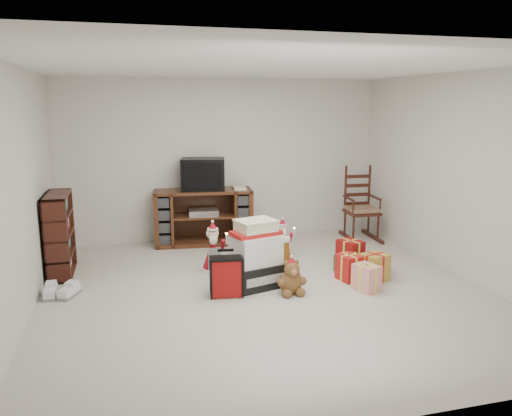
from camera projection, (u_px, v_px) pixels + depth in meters
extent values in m
cube|color=#B7B2A7|center=(266.00, 292.00, 5.71)|extent=(5.00, 5.00, 0.01)
cube|color=white|center=(267.00, 66.00, 5.20)|extent=(5.00, 5.00, 0.01)
cube|color=silver|center=(223.00, 160.00, 7.82)|extent=(5.00, 0.01, 2.50)
cube|color=silver|center=(378.00, 246.00, 3.09)|extent=(5.00, 0.01, 2.50)
cube|color=silver|center=(19.00, 195.00, 4.83)|extent=(0.01, 5.00, 2.50)
cube|color=silver|center=(464.00, 176.00, 6.08)|extent=(0.01, 5.00, 2.50)
cube|color=#4D2716|center=(203.00, 217.00, 7.62)|extent=(1.51, 0.66, 0.84)
cube|color=#B3B3B5|center=(204.00, 212.00, 7.58)|extent=(0.47, 0.36, 0.08)
cube|color=#3A1510|center=(60.00, 234.00, 6.23)|extent=(0.28, 0.84, 1.03)
cube|color=#3A1510|center=(362.00, 212.00, 7.87)|extent=(0.51, 0.49, 0.05)
cube|color=#986B53|center=(362.00, 209.00, 7.86)|extent=(0.47, 0.45, 0.06)
cube|color=#3A1510|center=(357.00, 186.00, 7.99)|extent=(0.41, 0.08, 0.74)
cube|color=#3A1510|center=(361.00, 237.00, 7.95)|extent=(0.53, 0.82, 0.06)
cube|color=black|center=(256.00, 275.00, 5.87)|extent=(0.72, 0.60, 0.28)
cube|color=silver|center=(256.00, 249.00, 5.81)|extent=(0.61, 0.53, 0.34)
cube|color=#B01614|center=(256.00, 233.00, 5.77)|extent=(0.62, 0.44, 0.05)
cube|color=beige|center=(256.00, 226.00, 5.75)|extent=(0.49, 0.42, 0.11)
cube|color=maroon|center=(226.00, 277.00, 5.54)|extent=(0.37, 0.23, 0.46)
cube|color=black|center=(225.00, 250.00, 5.56)|extent=(0.18, 0.05, 0.03)
ellipsoid|color=brown|center=(291.00, 282.00, 5.64)|extent=(0.26, 0.22, 0.28)
sphere|color=brown|center=(292.00, 269.00, 5.58)|extent=(0.18, 0.18, 0.18)
cone|color=maroon|center=(282.00, 245.00, 6.94)|extent=(0.26, 0.26, 0.38)
sphere|color=#CEA890|center=(283.00, 229.00, 6.89)|extent=(0.13, 0.13, 0.13)
cone|color=maroon|center=(283.00, 222.00, 6.87)|extent=(0.11, 0.11, 0.09)
cylinder|color=silver|center=(294.00, 232.00, 6.83)|extent=(0.02, 0.02, 0.11)
cone|color=maroon|center=(213.00, 254.00, 6.40)|extent=(0.30, 0.30, 0.43)
sphere|color=#CEA890|center=(213.00, 234.00, 6.35)|extent=(0.15, 0.15, 0.15)
cone|color=maroon|center=(213.00, 226.00, 6.33)|extent=(0.13, 0.13, 0.11)
cylinder|color=silver|center=(227.00, 239.00, 6.28)|extent=(0.02, 0.02, 0.13)
cube|color=silver|center=(50.00, 293.00, 5.53)|extent=(0.13, 0.31, 0.11)
cube|color=silver|center=(69.00, 291.00, 5.58)|extent=(0.25, 0.34, 0.11)
cube|color=#B01614|center=(345.00, 268.00, 6.12)|extent=(0.28, 0.28, 0.28)
cube|color=#1B6C29|center=(352.00, 260.00, 6.42)|extent=(0.28, 0.28, 0.28)
cube|color=gold|center=(371.00, 270.00, 6.03)|extent=(0.28, 0.28, 0.28)
cube|color=silver|center=(355.00, 278.00, 5.75)|extent=(0.28, 0.28, 0.28)
cube|color=silver|center=(379.00, 263.00, 6.29)|extent=(0.28, 0.28, 0.28)
cube|color=maroon|center=(359.00, 254.00, 6.68)|extent=(0.28, 0.28, 0.28)
cube|color=black|center=(203.00, 174.00, 7.52)|extent=(0.72, 0.56, 0.47)
cube|color=black|center=(205.00, 176.00, 7.30)|extent=(0.54, 0.12, 0.38)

